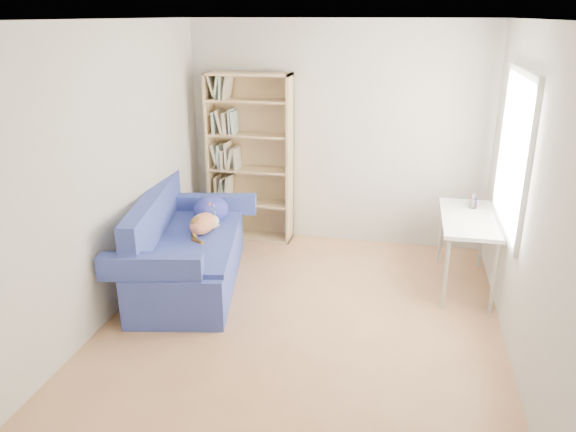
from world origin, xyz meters
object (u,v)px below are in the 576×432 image
object	(u,v)px
sofa	(187,250)
pen_cup	(473,202)
bookshelf	(250,165)
desk	(468,224)

from	to	relation	value
sofa	pen_cup	distance (m)	2.99
sofa	bookshelf	world-z (taller)	bookshelf
bookshelf	pen_cup	distance (m)	2.60
desk	pen_cup	distance (m)	0.33
desk	sofa	bearing A→B (deg)	-169.43
desk	pen_cup	world-z (taller)	pen_cup
sofa	desk	world-z (taller)	sofa
desk	pen_cup	xyz separation A→B (m)	(0.06, 0.29, 0.14)
bookshelf	desk	world-z (taller)	bookshelf
bookshelf	sofa	bearing A→B (deg)	-102.51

